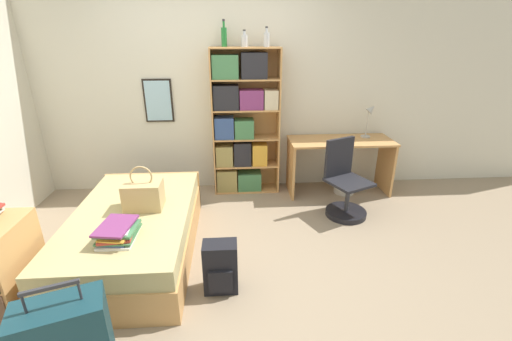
{
  "coord_description": "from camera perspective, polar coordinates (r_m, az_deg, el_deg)",
  "views": [
    {
      "loc": [
        0.22,
        -2.8,
        1.96
      ],
      "look_at": [
        0.43,
        0.18,
        0.75
      ],
      "focal_mm": 24.0,
      "sensor_mm": 36.0,
      "label": 1
    }
  ],
  "objects": [
    {
      "name": "bottle_brown",
      "position": [
        4.16,
        -1.96,
        20.87
      ],
      "size": [
        0.07,
        0.07,
        0.18
      ],
      "color": "#B7BCC1",
      "rests_on": "bookcase"
    },
    {
      "name": "waste_bin",
      "position": [
        4.61,
        14.52,
        -2.08
      ],
      "size": [
        0.26,
        0.26,
        0.26
      ],
      "color": "#B7B2A8",
      "rests_on": "ground_plane"
    },
    {
      "name": "handbag",
      "position": [
        3.27,
        -18.24,
        -3.84
      ],
      "size": [
        0.34,
        0.24,
        0.41
      ],
      "color": "tan",
      "rests_on": "bed"
    },
    {
      "name": "backpack",
      "position": [
        2.85,
        -5.92,
        -15.78
      ],
      "size": [
        0.27,
        0.2,
        0.44
      ],
      "color": "black",
      "rests_on": "ground_plane"
    },
    {
      "name": "desk_lamp",
      "position": [
        4.58,
        18.5,
        8.84
      ],
      "size": [
        0.17,
        0.12,
        0.44
      ],
      "color": "#ADA89E",
      "rests_on": "desk"
    },
    {
      "name": "bottle_clear",
      "position": [
        4.15,
        1.76,
        21.05
      ],
      "size": [
        0.07,
        0.07,
        0.22
      ],
      "color": "#B7BCC1",
      "rests_on": "bookcase"
    },
    {
      "name": "wall_back",
      "position": [
        4.41,
        -6.98,
        13.3
      ],
      "size": [
        10.0,
        0.09,
        2.6
      ],
      "color": "beige",
      "rests_on": "ground_plane"
    },
    {
      "name": "bed",
      "position": [
        3.44,
        -19.49,
        -9.6
      ],
      "size": [
        1.05,
        1.81,
        0.46
      ],
      "color": "tan",
      "rests_on": "ground_plane"
    },
    {
      "name": "bookcase",
      "position": [
        4.29,
        -2.45,
        7.72
      ],
      "size": [
        0.83,
        0.28,
        1.8
      ],
      "color": "tan",
      "rests_on": "ground_plane"
    },
    {
      "name": "book_stack_on_bed",
      "position": [
        2.91,
        -22.02,
        -9.39
      ],
      "size": [
        0.3,
        0.38,
        0.12
      ],
      "color": "silver",
      "rests_on": "bed"
    },
    {
      "name": "bottle_green",
      "position": [
        4.19,
        -5.35,
        21.38
      ],
      "size": [
        0.06,
        0.06,
        0.29
      ],
      "color": "#1E6B2D",
      "rests_on": "bookcase"
    },
    {
      "name": "desk",
      "position": [
        4.5,
        13.77,
        2.52
      ],
      "size": [
        1.29,
        0.53,
        0.71
      ],
      "color": "tan",
      "rests_on": "ground_plane"
    },
    {
      "name": "desk_chair",
      "position": [
        4.02,
        14.57,
        -3.45
      ],
      "size": [
        0.56,
        0.56,
        0.87
      ],
      "color": "black",
      "rests_on": "ground_plane"
    },
    {
      "name": "ground_plane",
      "position": [
        3.42,
        -7.1,
        -13.06
      ],
      "size": [
        14.0,
        14.0,
        0.0
      ],
      "primitive_type": "plane",
      "color": "gray"
    }
  ]
}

